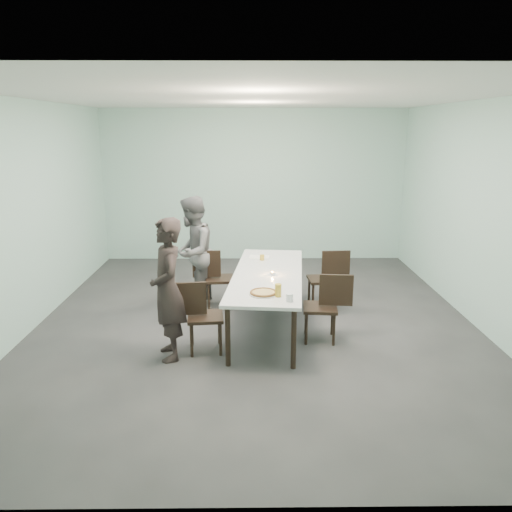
{
  "coord_description": "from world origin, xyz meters",
  "views": [
    {
      "loc": [
        -0.07,
        -6.5,
        2.64
      ],
      "look_at": [
        0.0,
        -0.17,
        1.0
      ],
      "focal_mm": 35.0,
      "sensor_mm": 36.0,
      "label": 1
    }
  ],
  "objects_px": {
    "diner_far": "(193,252)",
    "beer_glass": "(278,290)",
    "pizza": "(263,293)",
    "water_tumbler": "(290,298)",
    "table": "(268,277)",
    "amber_tumbler": "(262,257)",
    "chair_far_left": "(214,275)",
    "chair_far_right": "(328,275)",
    "diner_near": "(168,290)",
    "chair_near_right": "(327,303)",
    "tealight": "(272,273)",
    "chair_near_left": "(198,312)",
    "side_plate": "(272,287)"
  },
  "relations": [
    {
      "from": "diner_far",
      "to": "beer_glass",
      "type": "relative_size",
      "value": 11.09
    },
    {
      "from": "pizza",
      "to": "water_tumbler",
      "type": "xyz_separation_m",
      "value": [
        0.29,
        -0.25,
        0.03
      ]
    },
    {
      "from": "table",
      "to": "amber_tumbler",
      "type": "bearing_deg",
      "value": 95.17
    },
    {
      "from": "table",
      "to": "chair_far_left",
      "type": "bearing_deg",
      "value": 134.99
    },
    {
      "from": "water_tumbler",
      "to": "table",
      "type": "bearing_deg",
      "value": 100.38
    },
    {
      "from": "chair_far_right",
      "to": "diner_near",
      "type": "xyz_separation_m",
      "value": [
        -2.11,
        -1.67,
        0.33
      ]
    },
    {
      "from": "chair_near_right",
      "to": "beer_glass",
      "type": "bearing_deg",
      "value": 42.46
    },
    {
      "from": "table",
      "to": "diner_near",
      "type": "xyz_separation_m",
      "value": [
        -1.18,
        -0.93,
        0.14
      ]
    },
    {
      "from": "chair_near_right",
      "to": "amber_tumbler",
      "type": "xyz_separation_m",
      "value": [
        -0.79,
        1.15,
        0.29
      ]
    },
    {
      "from": "chair_far_right",
      "to": "water_tumbler",
      "type": "relative_size",
      "value": 9.67
    },
    {
      "from": "table",
      "to": "tealight",
      "type": "bearing_deg",
      "value": -55.92
    },
    {
      "from": "table",
      "to": "amber_tumbler",
      "type": "relative_size",
      "value": 33.45
    },
    {
      "from": "table",
      "to": "diner_far",
      "type": "height_order",
      "value": "diner_far"
    },
    {
      "from": "tealight",
      "to": "beer_glass",
      "type": "bearing_deg",
      "value": -88.13
    },
    {
      "from": "chair_far_left",
      "to": "tealight",
      "type": "bearing_deg",
      "value": -51.14
    },
    {
      "from": "chair_far_left",
      "to": "pizza",
      "type": "height_order",
      "value": "chair_far_left"
    },
    {
      "from": "water_tumbler",
      "to": "tealight",
      "type": "relative_size",
      "value": 1.61
    },
    {
      "from": "beer_glass",
      "to": "water_tumbler",
      "type": "bearing_deg",
      "value": -54.08
    },
    {
      "from": "chair_far_right",
      "to": "chair_near_left",
      "type": "bearing_deg",
      "value": 37.06
    },
    {
      "from": "chair_near_left",
      "to": "tealight",
      "type": "bearing_deg",
      "value": 31.25
    },
    {
      "from": "beer_glass",
      "to": "water_tumbler",
      "type": "height_order",
      "value": "beer_glass"
    },
    {
      "from": "side_plate",
      "to": "water_tumbler",
      "type": "xyz_separation_m",
      "value": [
        0.18,
        -0.5,
        0.04
      ]
    },
    {
      "from": "side_plate",
      "to": "table",
      "type": "bearing_deg",
      "value": 92.65
    },
    {
      "from": "water_tumbler",
      "to": "pizza",
      "type": "bearing_deg",
      "value": 139.06
    },
    {
      "from": "beer_glass",
      "to": "diner_far",
      "type": "bearing_deg",
      "value": 123.4
    },
    {
      "from": "diner_near",
      "to": "side_plate",
      "type": "bearing_deg",
      "value": 87.06
    },
    {
      "from": "chair_near_right",
      "to": "water_tumbler",
      "type": "bearing_deg",
      "value": 56.61
    },
    {
      "from": "chair_far_left",
      "to": "table",
      "type": "bearing_deg",
      "value": -50.21
    },
    {
      "from": "chair_near_left",
      "to": "chair_far_left",
      "type": "height_order",
      "value": "same"
    },
    {
      "from": "side_plate",
      "to": "amber_tumbler",
      "type": "bearing_deg",
      "value": 93.96
    },
    {
      "from": "table",
      "to": "side_plate",
      "type": "distance_m",
      "value": 0.62
    },
    {
      "from": "diner_near",
      "to": "tealight",
      "type": "height_order",
      "value": "diner_near"
    },
    {
      "from": "chair_near_right",
      "to": "tealight",
      "type": "relative_size",
      "value": 15.54
    },
    {
      "from": "table",
      "to": "chair_near_left",
      "type": "bearing_deg",
      "value": -137.88
    },
    {
      "from": "water_tumbler",
      "to": "chair_near_left",
      "type": "bearing_deg",
      "value": 161.98
    },
    {
      "from": "chair_far_right",
      "to": "amber_tumbler",
      "type": "xyz_separation_m",
      "value": [
        -0.99,
        -0.06,
        0.29
      ]
    },
    {
      "from": "table",
      "to": "pizza",
      "type": "distance_m",
      "value": 0.88
    },
    {
      "from": "table",
      "to": "diner_far",
      "type": "xyz_separation_m",
      "value": [
        -1.1,
        0.84,
        0.14
      ]
    },
    {
      "from": "chair_near_left",
      "to": "chair_far_right",
      "type": "xyz_separation_m",
      "value": [
        1.78,
        1.51,
        0.0
      ]
    },
    {
      "from": "chair_far_right",
      "to": "amber_tumbler",
      "type": "relative_size",
      "value": 10.88
    },
    {
      "from": "table",
      "to": "chair_far_right",
      "type": "bearing_deg",
      "value": 38.44
    },
    {
      "from": "table",
      "to": "pizza",
      "type": "height_order",
      "value": "pizza"
    },
    {
      "from": "chair_near_right",
      "to": "tealight",
      "type": "xyz_separation_m",
      "value": [
        -0.67,
        0.39,
        0.27
      ]
    },
    {
      "from": "chair_far_left",
      "to": "chair_near_right",
      "type": "relative_size",
      "value": 1.0
    },
    {
      "from": "chair_far_right",
      "to": "chair_near_right",
      "type": "bearing_deg",
      "value": 77.36
    },
    {
      "from": "side_plate",
      "to": "beer_glass",
      "type": "xyz_separation_m",
      "value": [
        0.06,
        -0.33,
        0.07
      ]
    },
    {
      "from": "pizza",
      "to": "amber_tumbler",
      "type": "xyz_separation_m",
      "value": [
        0.02,
        1.54,
        0.02
      ]
    },
    {
      "from": "chair_near_left",
      "to": "pizza",
      "type": "xyz_separation_m",
      "value": [
        0.77,
        -0.1,
        0.27
      ]
    },
    {
      "from": "diner_near",
      "to": "beer_glass",
      "type": "height_order",
      "value": "diner_near"
    },
    {
      "from": "chair_far_right",
      "to": "side_plate",
      "type": "distance_m",
      "value": 1.65
    }
  ]
}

